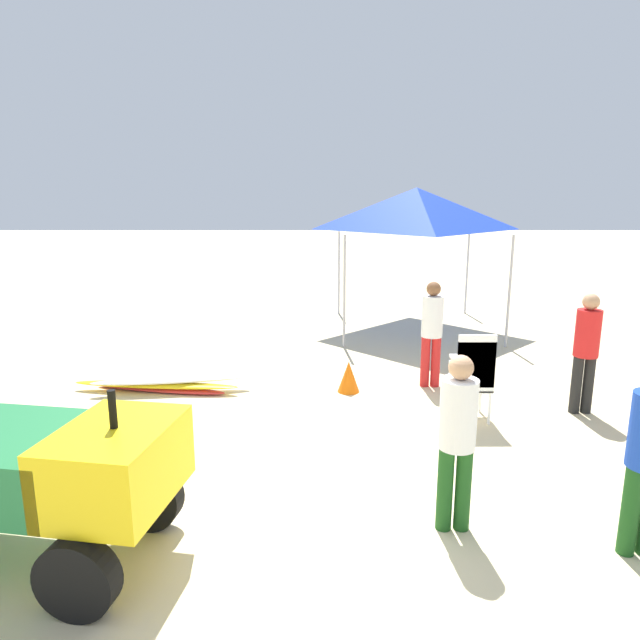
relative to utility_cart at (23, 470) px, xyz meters
The scene contains 9 objects.
ground 2.77m from the utility_cart, 27.25° to the left, with size 80.00×80.00×0.00m, color beige.
utility_cart is the anchor object (origin of this frame).
stacked_plastic_chairs 5.18m from the utility_cart, 33.22° to the left, with size 0.48×0.48×1.20m.
surfboard_pile 3.99m from the utility_cart, 90.22° to the left, with size 2.69×0.70×0.24m.
lifeguard_near_left 3.56m from the utility_cart, ahead, with size 0.32×0.32×1.61m.
lifeguard_near_center 6.69m from the utility_cart, 27.93° to the left, with size 0.32×0.32×1.65m.
lifeguard_near_right 5.85m from the utility_cart, 46.04° to the left, with size 0.32×0.32×1.64m.
popup_canopy 9.35m from the utility_cart, 61.36° to the left, with size 3.20×3.20×3.04m.
traffic_cone_near 4.87m from the utility_cart, 54.84° to the left, with size 0.33×0.33×0.47m, color orange.
Camera 1 is at (-0.01, -5.31, 2.94)m, focal length 31.58 mm.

